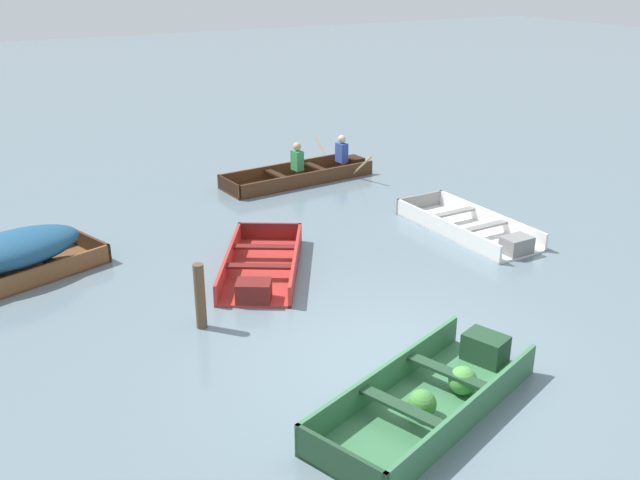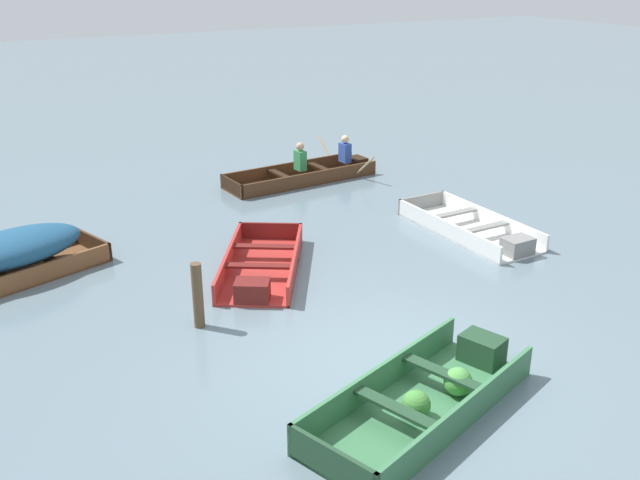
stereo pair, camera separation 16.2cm
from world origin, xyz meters
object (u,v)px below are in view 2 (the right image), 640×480
(skiff_wooden_brown_mid_moored, at_px, (13,253))
(mooring_post, at_px, (198,295))
(rowboat_dark_varnish_with_crew, at_px, (309,172))
(skiff_white_far_moored, at_px, (473,229))
(dinghy_green_foreground, at_px, (429,395))
(skiff_red_near_moored, at_px, (261,267))

(skiff_wooden_brown_mid_moored, distance_m, mooring_post, 3.57)
(rowboat_dark_varnish_with_crew, bearing_deg, skiff_wooden_brown_mid_moored, -159.15)
(skiff_wooden_brown_mid_moored, relative_size, skiff_white_far_moored, 1.02)
(dinghy_green_foreground, relative_size, skiff_wooden_brown_mid_moored, 1.11)
(rowboat_dark_varnish_with_crew, bearing_deg, dinghy_green_foreground, -108.42)
(skiff_white_far_moored, height_order, mooring_post, mooring_post)
(mooring_post, bearing_deg, skiff_white_far_moored, 9.66)
(dinghy_green_foreground, xyz_separation_m, skiff_wooden_brown_mid_moored, (-3.67, 5.94, 0.26))
(skiff_red_near_moored, distance_m, rowboat_dark_varnish_with_crew, 5.19)
(dinghy_green_foreground, height_order, skiff_wooden_brown_mid_moored, skiff_wooden_brown_mid_moored)
(skiff_wooden_brown_mid_moored, xyz_separation_m, rowboat_dark_varnish_with_crew, (6.47, 2.46, -0.23))
(skiff_white_far_moored, distance_m, mooring_post, 5.61)
(skiff_white_far_moored, bearing_deg, mooring_post, -170.34)
(dinghy_green_foreground, bearing_deg, skiff_wooden_brown_mid_moored, 121.74)
(skiff_red_near_moored, distance_m, skiff_white_far_moored, 4.09)
(skiff_white_far_moored, xyz_separation_m, rowboat_dark_varnish_with_crew, (-1.06, 4.47, 0.06))
(skiff_wooden_brown_mid_moored, bearing_deg, skiff_white_far_moored, -14.89)
(dinghy_green_foreground, xyz_separation_m, skiff_white_far_moored, (3.86, 3.94, -0.04))
(skiff_wooden_brown_mid_moored, relative_size, rowboat_dark_varnish_with_crew, 0.82)
(mooring_post, bearing_deg, skiff_red_near_moored, 39.64)
(dinghy_green_foreground, relative_size, skiff_white_far_moored, 1.13)
(skiff_red_near_moored, xyz_separation_m, skiff_white_far_moored, (4.08, -0.25, -0.01))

